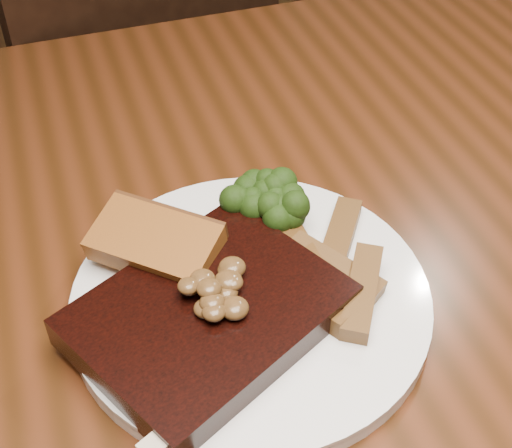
{
  "coord_description": "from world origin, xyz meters",
  "views": [
    {
      "loc": [
        -0.13,
        -0.4,
        1.19
      ],
      "look_at": [
        0.01,
        0.02,
        0.78
      ],
      "focal_mm": 50.0,
      "sensor_mm": 36.0,
      "label": 1
    }
  ],
  "objects": [
    {
      "name": "dining_table",
      "position": [
        0.0,
        0.0,
        0.66
      ],
      "size": [
        1.6,
        0.9,
        0.75
      ],
      "color": "#431E0D",
      "rests_on": "ground"
    },
    {
      "name": "chair_far",
      "position": [
        0.0,
        0.64,
        0.48
      ],
      "size": [
        0.52,
        0.52,
        0.88
      ],
      "rotation": [
        0.0,
        0.0,
        3.44
      ],
      "color": "black",
      "rests_on": "ground"
    },
    {
      "name": "plate",
      "position": [
        -0.01,
        -0.04,
        0.76
      ],
      "size": [
        0.33,
        0.33,
        0.01
      ],
      "primitive_type": "cylinder",
      "rotation": [
        0.0,
        0.0,
        0.16
      ],
      "color": "white",
      "rests_on": "dining_table"
    },
    {
      "name": "steak",
      "position": [
        -0.05,
        -0.06,
        0.78
      ],
      "size": [
        0.23,
        0.21,
        0.03
      ],
      "primitive_type": "cube",
      "rotation": [
        0.0,
        0.0,
        0.46
      ],
      "color": "black",
      "rests_on": "plate"
    },
    {
      "name": "steak_bone",
      "position": [
        -0.05,
        -0.13,
        0.77
      ],
      "size": [
        0.15,
        0.08,
        0.02
      ],
      "primitive_type": "cube",
      "rotation": [
        0.0,
        0.0,
        0.46
      ],
      "color": "beige",
      "rests_on": "plate"
    },
    {
      "name": "mushroom_pile",
      "position": [
        -0.05,
        -0.06,
        0.8
      ],
      "size": [
        0.06,
        0.06,
        0.03
      ],
      "primitive_type": null,
      "color": "brown",
      "rests_on": "steak"
    },
    {
      "name": "garlic_bread",
      "position": [
        -0.08,
        0.01,
        0.77
      ],
      "size": [
        0.11,
        0.11,
        0.02
      ],
      "primitive_type": "cube",
      "rotation": [
        0.0,
        0.0,
        -0.74
      ],
      "color": "brown",
      "rests_on": "plate"
    },
    {
      "name": "potato_wedges",
      "position": [
        0.07,
        -0.05,
        0.77
      ],
      "size": [
        0.11,
        0.11,
        0.02
      ],
      "primitive_type": null,
      "color": "brown",
      "rests_on": "plate"
    },
    {
      "name": "broccoli_cluster",
      "position": [
        0.03,
        0.04,
        0.78
      ],
      "size": [
        0.08,
        0.08,
        0.04
      ],
      "primitive_type": null,
      "color": "#19330B",
      "rests_on": "plate"
    }
  ]
}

